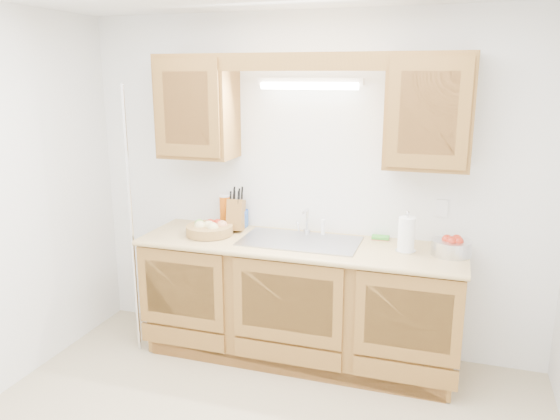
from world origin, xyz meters
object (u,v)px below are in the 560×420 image
at_px(fruit_basket, 210,229).
at_px(paper_towel, 406,235).
at_px(apple_bowl, 452,246).
at_px(knife_block, 236,214).

height_order(fruit_basket, paper_towel, paper_towel).
distance_m(fruit_basket, apple_bowl, 1.72).
xyz_separation_m(fruit_basket, apple_bowl, (1.72, 0.06, 0.01)).
relative_size(knife_block, paper_towel, 1.21).
distance_m(knife_block, apple_bowl, 1.58).
bearing_deg(fruit_basket, paper_towel, 1.61).
distance_m(fruit_basket, paper_towel, 1.43).
relative_size(fruit_basket, paper_towel, 1.39).
relative_size(fruit_basket, apple_bowl, 1.27).
relative_size(paper_towel, apple_bowl, 0.91).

